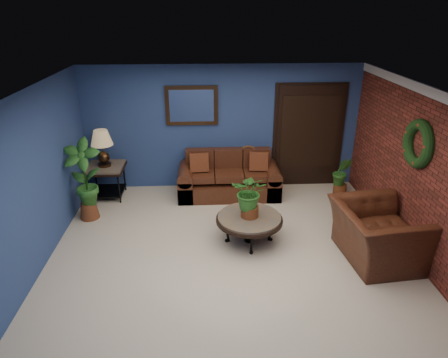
{
  "coord_description": "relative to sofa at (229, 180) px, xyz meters",
  "views": [
    {
      "loc": [
        -0.37,
        -5.22,
        3.54
      ],
      "look_at": [
        -0.07,
        0.55,
        0.99
      ],
      "focal_mm": 32.0,
      "sensor_mm": 36.0,
      "label": 1
    }
  ],
  "objects": [
    {
      "name": "floor",
      "position": [
        -0.1,
        -2.08,
        -0.29
      ],
      "size": [
        5.5,
        5.5,
        0.0
      ],
      "primitive_type": "plane",
      "color": "beige",
      "rests_on": "ground"
    },
    {
      "name": "wall_back",
      "position": [
        -0.1,
        0.42,
        0.96
      ],
      "size": [
        5.5,
        0.04,
        2.5
      ],
      "primitive_type": "cube",
      "color": "navy",
      "rests_on": "ground"
    },
    {
      "name": "wall_left",
      "position": [
        -2.85,
        -2.08,
        0.96
      ],
      "size": [
        0.04,
        5.0,
        2.5
      ],
      "primitive_type": "cube",
      "color": "navy",
      "rests_on": "ground"
    },
    {
      "name": "wall_right_brick",
      "position": [
        2.65,
        -2.08,
        0.96
      ],
      "size": [
        0.04,
        5.0,
        2.5
      ],
      "primitive_type": "cube",
      "color": "maroon",
      "rests_on": "ground"
    },
    {
      "name": "ceiling",
      "position": [
        -0.1,
        -2.08,
        2.21
      ],
      "size": [
        5.5,
        5.0,
        0.02
      ],
      "primitive_type": "cube",
      "color": "silver",
      "rests_on": "wall_back"
    },
    {
      "name": "crown_molding",
      "position": [
        2.62,
        -2.08,
        2.14
      ],
      "size": [
        0.03,
        5.0,
        0.14
      ],
      "primitive_type": "cube",
      "color": "white",
      "rests_on": "wall_right_brick"
    },
    {
      "name": "wall_mirror",
      "position": [
        -0.7,
        0.38,
        1.43
      ],
      "size": [
        1.02,
        0.06,
        0.77
      ],
      "primitive_type": "cube",
      "color": "#3F2715",
      "rests_on": "wall_back"
    },
    {
      "name": "closet_door",
      "position": [
        1.65,
        0.39,
        0.76
      ],
      "size": [
        1.44,
        0.06,
        2.18
      ],
      "primitive_type": "cube",
      "color": "black",
      "rests_on": "wall_back"
    },
    {
      "name": "wreath",
      "position": [
        2.59,
        -2.03,
        1.41
      ],
      "size": [
        0.16,
        0.72,
        0.72
      ],
      "primitive_type": "torus",
      "rotation": [
        0.0,
        1.57,
        0.0
      ],
      "color": "black",
      "rests_on": "wall_right_brick"
    },
    {
      "name": "sofa",
      "position": [
        0.0,
        0.0,
        0.0
      ],
      "size": [
        1.99,
        0.86,
        0.9
      ],
      "color": "#492515",
      "rests_on": "ground"
    },
    {
      "name": "coffee_table",
      "position": [
        0.22,
        -1.79,
        0.1
      ],
      "size": [
        1.06,
        1.06,
        0.46
      ],
      "rotation": [
        0.0,
        0.0,
        -0.28
      ],
      "color": "#544F4A",
      "rests_on": "ground"
    },
    {
      "name": "end_table",
      "position": [
        -2.4,
        -0.03,
        0.22
      ],
      "size": [
        0.73,
        0.73,
        0.66
      ],
      "color": "#544F4A",
      "rests_on": "ground"
    },
    {
      "name": "table_lamp",
      "position": [
        -2.4,
        -0.03,
        0.81
      ],
      "size": [
        0.41,
        0.41,
        0.69
      ],
      "color": "#3F2715",
      "rests_on": "end_table"
    },
    {
      "name": "side_chair",
      "position": [
        0.39,
        0.05,
        0.25
      ],
      "size": [
        0.42,
        0.42,
        0.96
      ],
      "rotation": [
        0.0,
        0.0,
        -0.03
      ],
      "color": "#5A3519",
      "rests_on": "ground"
    },
    {
      "name": "armchair",
      "position": [
        2.05,
        -2.35,
        0.12
      ],
      "size": [
        1.24,
        1.39,
        0.83
      ],
      "primitive_type": "imported",
      "rotation": [
        0.0,
        0.0,
        1.67
      ],
      "color": "#492515",
      "rests_on": "ground"
    },
    {
      "name": "coffee_plant",
      "position": [
        0.22,
        -1.79,
        0.56
      ],
      "size": [
        0.65,
        0.6,
        0.73
      ],
      "color": "brown",
      "rests_on": "coffee_table"
    },
    {
      "name": "floor_plant",
      "position": [
        2.25,
        -0.13,
        0.11
      ],
      "size": [
        0.42,
        0.38,
        0.79
      ],
      "color": "brown",
      "rests_on": "ground"
    },
    {
      "name": "tall_plant",
      "position": [
        -2.55,
        -0.88,
        0.5
      ],
      "size": [
        0.68,
        0.5,
        1.47
      ],
      "color": "brown",
      "rests_on": "ground"
    }
  ]
}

